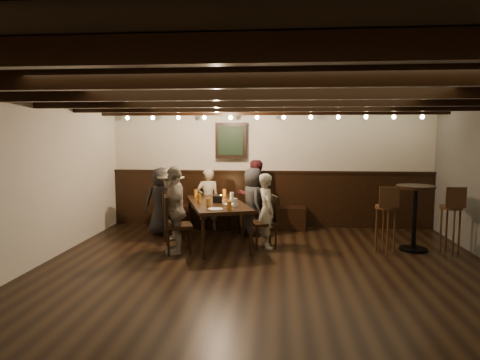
# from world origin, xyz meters

# --- Properties ---
(room) EXTENTS (7.00, 7.00, 7.00)m
(room) POSITION_xyz_m (-0.29, 2.21, 1.07)
(room) COLOR black
(room) RESTS_ON ground
(dining_table) EXTENTS (1.41, 2.08, 0.72)m
(dining_table) POSITION_xyz_m (-0.88, 1.97, 0.66)
(dining_table) COLOR black
(dining_table) RESTS_ON floor
(chair_left_near) EXTENTS (0.52, 0.52, 0.90)m
(chair_left_near) POSITION_xyz_m (-1.70, 2.17, 0.27)
(chair_left_near) COLOR black
(chair_left_near) RESTS_ON floor
(chair_left_far) EXTENTS (0.53, 0.53, 0.92)m
(chair_left_far) POSITION_xyz_m (-1.43, 1.31, 0.28)
(chair_left_far) COLOR black
(chair_left_far) RESTS_ON floor
(chair_right_near) EXTENTS (0.56, 0.56, 0.96)m
(chair_right_near) POSITION_xyz_m (-0.34, 2.62, 0.29)
(chair_right_near) COLOR black
(chair_right_near) RESTS_ON floor
(chair_right_far) EXTENTS (0.50, 0.50, 0.87)m
(chair_right_far) POSITION_xyz_m (-0.06, 1.76, 0.27)
(chair_right_far) COLOR black
(chair_right_far) RESTS_ON floor
(person_bench_left) EXTENTS (0.71, 0.58, 1.27)m
(person_bench_left) POSITION_xyz_m (-2.02, 2.54, 0.63)
(person_bench_left) COLOR #272629
(person_bench_left) RESTS_ON floor
(person_bench_centre) EXTENTS (0.51, 0.42, 1.22)m
(person_bench_centre) POSITION_xyz_m (-1.21, 2.96, 0.61)
(person_bench_centre) COLOR gray
(person_bench_centre) RESTS_ON floor
(person_bench_right) EXTENTS (0.80, 0.70, 1.38)m
(person_bench_right) POSITION_xyz_m (-0.30, 3.10, 0.69)
(person_bench_right) COLOR #4C1A20
(person_bench_right) RESTS_ON floor
(person_left_near) EXTENTS (0.71, 0.94, 1.28)m
(person_left_near) POSITION_xyz_m (-1.73, 2.16, 0.64)
(person_left_near) COLOR gray
(person_left_near) RESTS_ON floor
(person_left_far) EXTENTS (0.57, 0.88, 1.38)m
(person_left_far) POSITION_xyz_m (-1.46, 1.31, 0.69)
(person_left_far) COLOR #A19281
(person_left_far) RESTS_ON floor
(person_right_near) EXTENTS (0.57, 0.71, 1.26)m
(person_right_near) POSITION_xyz_m (-0.31, 2.63, 0.63)
(person_right_near) COLOR #2A2A2D
(person_right_near) RESTS_ON floor
(person_right_far) EXTENTS (0.42, 0.52, 1.24)m
(person_right_far) POSITION_xyz_m (-0.03, 1.77, 0.62)
(person_right_far) COLOR #AEA893
(person_right_far) RESTS_ON floor
(pint_a) EXTENTS (0.07, 0.07, 0.14)m
(pint_a) POSITION_xyz_m (-1.36, 2.54, 0.79)
(pint_a) COLOR #BF7219
(pint_a) RESTS_ON dining_table
(pint_b) EXTENTS (0.07, 0.07, 0.14)m
(pint_b) POSITION_xyz_m (-0.85, 2.66, 0.79)
(pint_b) COLOR #BF7219
(pint_b) RESTS_ON dining_table
(pint_c) EXTENTS (0.07, 0.07, 0.14)m
(pint_c) POSITION_xyz_m (-1.20, 1.97, 0.79)
(pint_c) COLOR #BF7219
(pint_c) RESTS_ON dining_table
(pint_d) EXTENTS (0.07, 0.07, 0.14)m
(pint_d) POSITION_xyz_m (-0.66, 2.25, 0.79)
(pint_d) COLOR silver
(pint_d) RESTS_ON dining_table
(pint_e) EXTENTS (0.07, 0.07, 0.14)m
(pint_e) POSITION_xyz_m (-0.95, 1.47, 0.79)
(pint_e) COLOR #BF7219
(pint_e) RESTS_ON dining_table
(pint_f) EXTENTS (0.07, 0.07, 0.14)m
(pint_f) POSITION_xyz_m (-0.52, 1.50, 0.79)
(pint_f) COLOR silver
(pint_f) RESTS_ON dining_table
(pint_g) EXTENTS (0.07, 0.07, 0.14)m
(pint_g) POSITION_xyz_m (-0.59, 1.22, 0.79)
(pint_g) COLOR #BF7219
(pint_g) RESTS_ON dining_table
(plate_near) EXTENTS (0.24, 0.24, 0.01)m
(plate_near) POSITION_xyz_m (-0.81, 1.25, 0.72)
(plate_near) COLOR white
(plate_near) RESTS_ON dining_table
(plate_far) EXTENTS (0.24, 0.24, 0.01)m
(plate_far) POSITION_xyz_m (-0.62, 1.74, 0.72)
(plate_far) COLOR white
(plate_far) RESTS_ON dining_table
(condiment_caddy) EXTENTS (0.15, 0.10, 0.12)m
(condiment_caddy) POSITION_xyz_m (-0.87, 1.92, 0.78)
(condiment_caddy) COLOR black
(condiment_caddy) RESTS_ON dining_table
(candle) EXTENTS (0.05, 0.05, 0.05)m
(candle) POSITION_xyz_m (-0.86, 2.29, 0.74)
(candle) COLOR beige
(candle) RESTS_ON dining_table
(high_top_table) EXTENTS (0.60, 0.60, 1.06)m
(high_top_table) POSITION_xyz_m (2.35, 1.79, 0.70)
(high_top_table) COLOR black
(high_top_table) RESTS_ON floor
(bar_stool_left) EXTENTS (0.34, 0.34, 1.08)m
(bar_stool_left) POSITION_xyz_m (1.85, 1.59, 0.40)
(bar_stool_left) COLOR #392212
(bar_stool_left) RESTS_ON floor
(bar_stool_right) EXTENTS (0.34, 0.34, 1.08)m
(bar_stool_right) POSITION_xyz_m (2.85, 1.64, 0.40)
(bar_stool_right) COLOR #392212
(bar_stool_right) RESTS_ON floor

